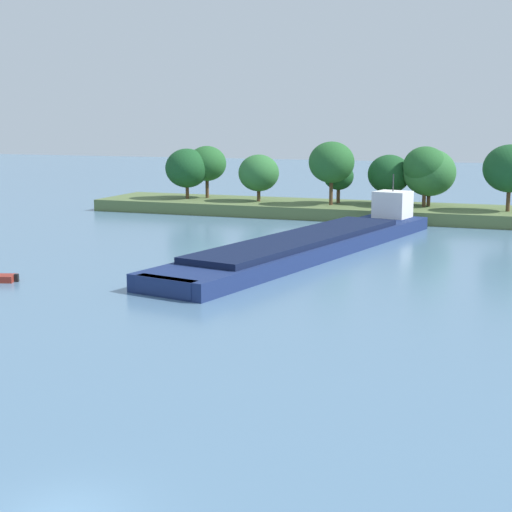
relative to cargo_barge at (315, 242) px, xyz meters
The scene contains 2 objects.
treeline_island 27.16m from the cargo_barge, 100.16° to the left, with size 57.75×11.48×9.02m.
cargo_barge is the anchor object (origin of this frame).
Camera 1 is at (12.80, -18.31, 11.69)m, focal length 54.90 mm.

